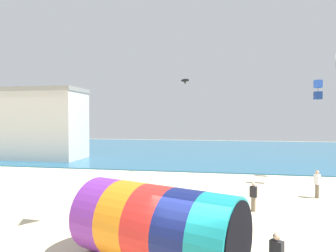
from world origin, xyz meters
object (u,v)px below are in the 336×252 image
(giant_inflatable_tube, at_px, (158,225))
(kite_black_parafoil, at_px, (185,80))
(kite_blue_box, at_px, (318,90))
(bystander_far_left, at_px, (317,184))
(bystander_near_water, at_px, (253,197))

(giant_inflatable_tube, relative_size, kite_black_parafoil, 6.76)
(kite_blue_box, height_order, bystander_far_left, kite_blue_box)
(bystander_near_water, distance_m, bystander_far_left, 5.37)
(giant_inflatable_tube, distance_m, kite_blue_box, 17.06)
(kite_black_parafoil, distance_m, bystander_far_left, 13.27)
(giant_inflatable_tube, distance_m, bystander_near_water, 7.57)
(giant_inflatable_tube, bearing_deg, kite_blue_box, 56.62)
(giant_inflatable_tube, relative_size, bystander_near_water, 3.99)
(giant_inflatable_tube, distance_m, kite_black_parafoil, 17.83)
(kite_blue_box, bearing_deg, giant_inflatable_tube, -123.38)
(kite_black_parafoil, xyz_separation_m, bystander_far_left, (8.99, -6.39, -7.38))
(bystander_near_water, relative_size, bystander_far_left, 0.90)
(kite_black_parafoil, distance_m, kite_blue_box, 10.48)
(kite_blue_box, relative_size, bystander_near_water, 0.95)
(kite_blue_box, relative_size, bystander_far_left, 0.85)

